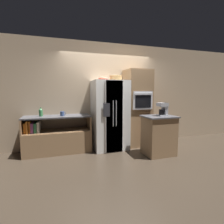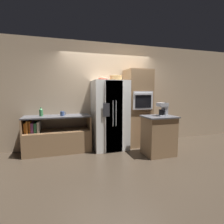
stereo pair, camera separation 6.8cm
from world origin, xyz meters
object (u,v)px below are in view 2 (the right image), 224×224
object	(u,v)px
fruit_bowl	(103,79)
coffee_maker	(163,109)
wall_oven	(138,108)
wicker_basket	(116,78)
bottle_tall	(41,112)
mug	(62,114)
refrigerator	(110,115)

from	to	relation	value
fruit_bowl	coffee_maker	world-z (taller)	fruit_bowl
wall_oven	wicker_basket	xyz separation A→B (m)	(-0.66, -0.07, 0.80)
fruit_bowl	bottle_tall	size ratio (longest dim) A/B	1.20
wall_oven	fruit_bowl	bearing A→B (deg)	-172.80
fruit_bowl	mug	world-z (taller)	fruit_bowl
mug	bottle_tall	bearing A→B (deg)	170.09
mug	wall_oven	bearing A→B (deg)	0.61
wicker_basket	fruit_bowl	world-z (taller)	wicker_basket
refrigerator	bottle_tall	distance (m)	1.68
fruit_bowl	bottle_tall	xyz separation A→B (m)	(-1.48, 0.19, -0.80)
wall_oven	coffee_maker	xyz separation A→B (m)	(0.24, -0.86, 0.05)
bottle_tall	coffee_maker	size ratio (longest dim) A/B	0.69
refrigerator	mug	bearing A→B (deg)	177.89
refrigerator	mug	world-z (taller)	refrigerator
bottle_tall	mug	distance (m)	0.50
wicker_basket	mug	xyz separation A→B (m)	(-1.34, 0.05, -0.88)
mug	coffee_maker	world-z (taller)	coffee_maker
fruit_bowl	coffee_maker	bearing A→B (deg)	-30.57
bottle_tall	coffee_maker	world-z (taller)	coffee_maker
wall_oven	fruit_bowl	xyz separation A→B (m)	(-1.00, -0.13, 0.77)
wall_oven	refrigerator	bearing A→B (deg)	-175.45
wicker_basket	bottle_tall	xyz separation A→B (m)	(-1.83, 0.14, -0.83)
bottle_tall	refrigerator	bearing A→B (deg)	-4.41
mug	coffee_maker	bearing A→B (deg)	-20.57
wall_oven	bottle_tall	size ratio (longest dim) A/B	9.81
refrigerator	wall_oven	xyz separation A→B (m)	(0.81, 0.06, 0.16)
bottle_tall	coffee_maker	xyz separation A→B (m)	(2.73, -0.93, 0.08)
refrigerator	wicker_basket	distance (m)	0.97
wall_oven	mug	bearing A→B (deg)	-179.39
fruit_bowl	coffee_maker	xyz separation A→B (m)	(1.24, -0.74, -0.72)
wall_oven	bottle_tall	xyz separation A→B (m)	(-2.49, 0.06, -0.04)
mug	coffee_maker	xyz separation A→B (m)	(2.24, -0.84, 0.13)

